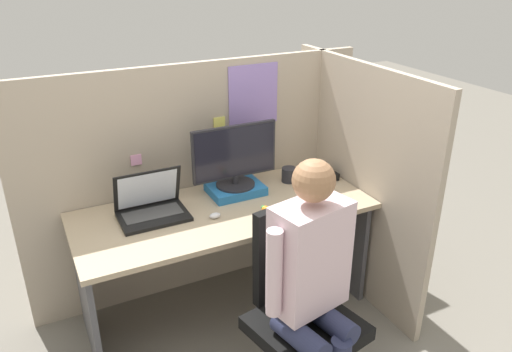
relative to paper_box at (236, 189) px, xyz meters
name	(u,v)px	position (x,y,z in m)	size (l,w,h in m)	color
ground_plane	(252,345)	(-0.14, -0.51, -0.74)	(12.00, 12.00, 0.00)	slate
cubicle_panel_back	(201,179)	(-0.14, 0.22, 0.00)	(2.18, 0.05, 1.47)	tan
cubicle_panel_right	(356,181)	(0.72, -0.22, 0.00)	(0.04, 1.34, 1.47)	tan
desk	(225,233)	(-0.14, -0.15, -0.19)	(1.68, 0.70, 0.71)	tan
paper_box	(236,189)	(0.00, 0.00, 0.00)	(0.32, 0.24, 0.05)	#236BAD
monitor	(235,156)	(0.00, 0.00, 0.21)	(0.52, 0.23, 0.37)	#232328
laptop	(152,208)	(-0.53, -0.06, 0.03)	(0.37, 0.26, 0.26)	black
mouse	(215,216)	(-0.23, -0.24, -0.01)	(0.06, 0.04, 0.03)	silver
stapler	(330,173)	(0.64, -0.06, 0.00)	(0.04, 0.16, 0.05)	black
carrot_toy	(269,213)	(0.04, -0.35, 0.00)	(0.04, 0.14, 0.04)	orange
office_chair	(299,302)	(-0.03, -0.82, -0.25)	(0.55, 0.59, 0.96)	black
person	(313,278)	(-0.06, -0.96, 0.00)	(0.47, 0.44, 1.28)	#282D4C
coffee_mug	(289,175)	(0.37, 0.00, 0.02)	(0.09, 0.09, 0.09)	#232328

